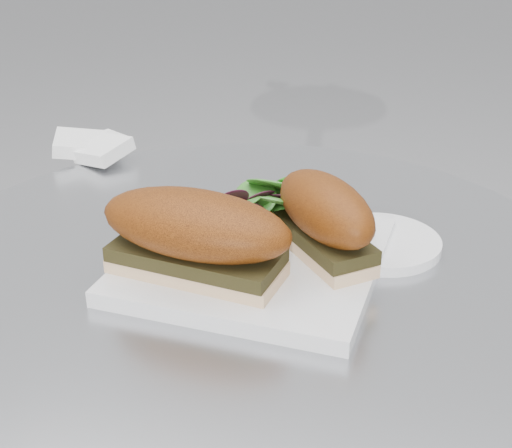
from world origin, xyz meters
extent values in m
cylinder|color=#A7A8AE|center=(0.00, 0.00, 0.72)|extent=(0.70, 0.70, 0.02)
cube|color=white|center=(0.01, -0.01, 0.74)|extent=(0.25, 0.25, 0.02)
cube|color=#D6B186|center=(-0.03, -0.06, 0.75)|extent=(0.17, 0.09, 0.01)
cube|color=black|center=(-0.03, -0.06, 0.77)|extent=(0.17, 0.09, 0.01)
ellipsoid|color=#6E310A|center=(-0.03, -0.06, 0.80)|extent=(0.19, 0.11, 0.06)
cube|color=#D6B186|center=(0.08, 0.00, 0.75)|extent=(0.12, 0.12, 0.01)
cube|color=black|center=(0.08, 0.00, 0.77)|extent=(0.12, 0.12, 0.01)
ellipsoid|color=#6E310A|center=(0.08, 0.00, 0.80)|extent=(0.14, 0.15, 0.06)
cylinder|color=white|center=(0.13, 0.06, 0.74)|extent=(0.13, 0.13, 0.01)
camera|label=1|loc=(0.17, -0.60, 1.08)|focal=50.00mm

